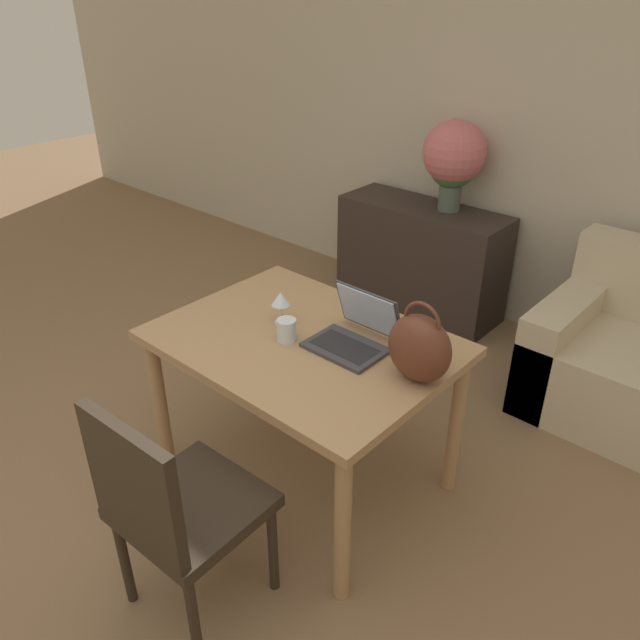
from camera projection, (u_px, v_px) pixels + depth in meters
The scene contains 10 objects.
ground_plane at pixel (182, 591), 2.32m from camera, with size 14.00×14.00×0.00m, color #846647.
wall_back at pixel (557, 109), 3.45m from camera, with size 10.00×0.06×2.70m.
dining_table at pixel (304, 358), 2.55m from camera, with size 1.17×0.87×0.73m.
chair at pixel (173, 505), 2.02m from camera, with size 0.46×0.46×0.90m.
sideboard at pixel (420, 258), 4.13m from camera, with size 1.11×0.40×0.71m.
laptop at pixel (356, 330), 2.45m from camera, with size 0.30×0.29×0.21m.
drinking_glass at pixel (287, 330), 2.47m from camera, with size 0.08×0.08×0.09m.
wine_glass at pixel (281, 300), 2.56m from camera, with size 0.08×0.08×0.14m.
handbag at pixel (420, 348), 2.20m from camera, with size 0.25×0.16×0.31m.
flower_vase at pixel (454, 158), 3.74m from camera, with size 0.38×0.38×0.55m.
Camera 1 is at (1.40, -0.80, 2.02)m, focal length 35.00 mm.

